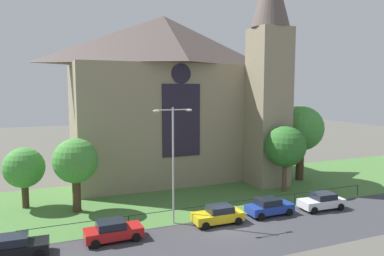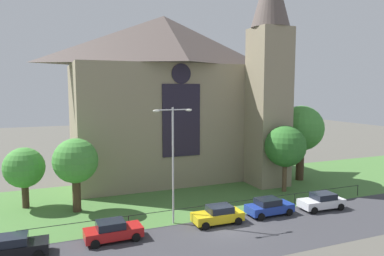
{
  "view_description": "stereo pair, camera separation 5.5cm",
  "coord_description": "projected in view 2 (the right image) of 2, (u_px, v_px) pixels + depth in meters",
  "views": [
    {
      "loc": [
        -13.42,
        -25.26,
        11.22
      ],
      "look_at": [
        0.25,
        8.0,
        7.28
      ],
      "focal_mm": 33.96,
      "sensor_mm": 36.0,
      "label": 1
    },
    {
      "loc": [
        -13.36,
        -25.28,
        11.22
      ],
      "look_at": [
        0.25,
        8.0,
        7.28
      ],
      "focal_mm": 33.96,
      "sensor_mm": 36.0,
      "label": 2
    }
  ],
  "objects": [
    {
      "name": "church_building",
      "position": [
        172.0,
        96.0,
        44.97
      ],
      "size": [
        23.2,
        16.2,
        26.0
      ],
      "color": "gray",
      "rests_on": "ground"
    },
    {
      "name": "ground",
      "position": [
        183.0,
        194.0,
        38.72
      ],
      "size": [
        160.0,
        160.0,
        0.0
      ],
      "primitive_type": "plane",
      "color": "#56544C"
    },
    {
      "name": "parked_car_white",
      "position": [
        322.0,
        201.0,
        33.81
      ],
      "size": [
        4.28,
        2.19,
        1.51
      ],
      "rotation": [
        0.0,
        0.0,
        3.09
      ],
      "color": "silver",
      "rests_on": "ground"
    },
    {
      "name": "tree_left_near",
      "position": [
        76.0,
        161.0,
        32.75
      ],
      "size": [
        4.05,
        4.05,
        6.75
      ],
      "color": "#423021",
      "rests_on": "ground"
    },
    {
      "name": "grass_verge",
      "position": [
        190.0,
        199.0,
        36.87
      ],
      "size": [
        120.0,
        20.0,
        0.01
      ],
      "primitive_type": "cube",
      "color": "#477538",
      "rests_on": "ground"
    },
    {
      "name": "parked_car_red",
      "position": [
        113.0,
        231.0,
        26.81
      ],
      "size": [
        4.24,
        2.11,
        1.51
      ],
      "rotation": [
        0.0,
        0.0,
        0.03
      ],
      "color": "#B21919",
      "rests_on": "ground"
    },
    {
      "name": "iron_railing",
      "position": [
        220.0,
        205.0,
        31.94
      ],
      "size": [
        32.46,
        0.07,
        1.13
      ],
      "color": "black",
      "rests_on": "ground"
    },
    {
      "name": "parked_car_blue",
      "position": [
        269.0,
        207.0,
        32.25
      ],
      "size": [
        4.22,
        2.06,
        1.51
      ],
      "rotation": [
        0.0,
        0.0,
        0.01
      ],
      "color": "#1E3899",
      "rests_on": "ground"
    },
    {
      "name": "parked_car_black",
      "position": [
        14.0,
        247.0,
        24.1
      ],
      "size": [
        4.27,
        2.17,
        1.51
      ],
      "rotation": [
        0.0,
        0.0,
        -0.04
      ],
      "color": "black",
      "rests_on": "ground"
    },
    {
      "name": "parked_car_yellow",
      "position": [
        218.0,
        215.0,
        30.18
      ],
      "size": [
        4.23,
        2.07,
        1.51
      ],
      "rotation": [
        0.0,
        0.0,
        3.13
      ],
      "color": "gold",
      "rests_on": "ground"
    },
    {
      "name": "tree_right_far",
      "position": [
        301.0,
        129.0,
        44.08
      ],
      "size": [
        5.46,
        5.46,
        9.13
      ],
      "color": "#423021",
      "rests_on": "ground"
    },
    {
      "name": "tree_left_far",
      "position": [
        24.0,
        168.0,
        33.88
      ],
      "size": [
        3.77,
        3.77,
        5.74
      ],
      "color": "#423021",
      "rests_on": "ground"
    },
    {
      "name": "streetlamp_near",
      "position": [
        173.0,
        152.0,
        29.67
      ],
      "size": [
        3.37,
        0.26,
        9.69
      ],
      "color": "#B2B2B7",
      "rests_on": "ground"
    },
    {
      "name": "tree_right_near",
      "position": [
        285.0,
        146.0,
        39.19
      ],
      "size": [
        4.47,
        4.47,
        7.22
      ],
      "color": "brown",
      "rests_on": "ground"
    },
    {
      "name": "road_asphalt",
      "position": [
        239.0,
        236.0,
        27.67
      ],
      "size": [
        120.0,
        8.0,
        0.01
      ],
      "primitive_type": "cube",
      "color": "#38383D",
      "rests_on": "ground"
    }
  ]
}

